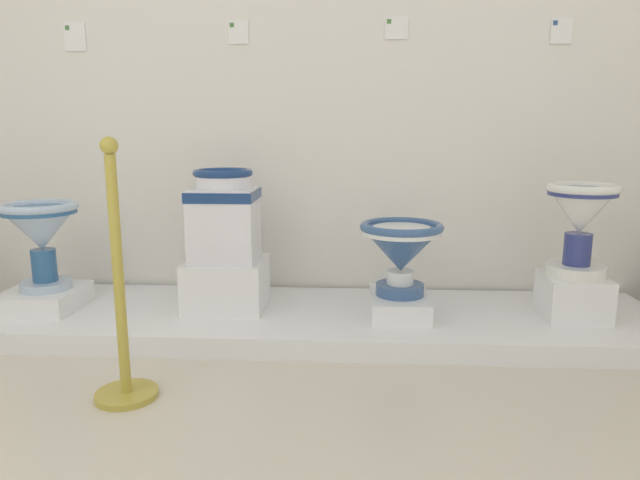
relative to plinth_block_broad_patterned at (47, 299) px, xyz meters
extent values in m
cube|color=white|center=(1.33, 0.51, 1.46)|extent=(4.47, 0.06, 3.21)
cube|color=white|center=(1.33, 0.05, -0.10)|extent=(3.50, 0.83, 0.10)
cube|color=white|center=(0.00, 0.00, 0.00)|extent=(0.32, 0.38, 0.10)
cylinder|color=silver|center=(0.00, 0.00, 0.07)|extent=(0.25, 0.25, 0.04)
cylinder|color=#2D5C8F|center=(0.00, 0.00, 0.18)|extent=(0.12, 0.12, 0.16)
cone|color=silver|center=(0.00, 0.00, 0.37)|extent=(0.36, 0.36, 0.22)
cylinder|color=#2D5C8F|center=(0.00, 0.00, 0.45)|extent=(0.35, 0.35, 0.03)
torus|color=silver|center=(0.00, 0.00, 0.47)|extent=(0.37, 0.37, 0.04)
cylinder|color=#2D5C8F|center=(0.00, 0.00, 0.47)|extent=(0.25, 0.25, 0.01)
cube|color=white|center=(0.91, 0.08, 0.07)|extent=(0.39, 0.37, 0.25)
cube|color=white|center=(0.91, 0.08, 0.38)|extent=(0.32, 0.30, 0.37)
cube|color=navy|center=(0.91, 0.08, 0.53)|extent=(0.33, 0.31, 0.05)
cylinder|color=white|center=(0.91, 0.08, 0.60)|extent=(0.27, 0.27, 0.07)
torus|color=navy|center=(0.91, 0.08, 0.64)|extent=(0.30, 0.30, 0.04)
cube|color=white|center=(1.79, 0.02, 0.00)|extent=(0.28, 0.40, 0.10)
cylinder|color=#395B8C|center=(1.79, 0.02, 0.08)|extent=(0.24, 0.24, 0.06)
cylinder|color=white|center=(1.79, 0.02, 0.14)|extent=(0.13, 0.13, 0.07)
cone|color=#395B8C|center=(1.79, 0.02, 0.28)|extent=(0.40, 0.40, 0.22)
cylinder|color=white|center=(1.79, 0.02, 0.37)|extent=(0.39, 0.39, 0.03)
torus|color=#395B8C|center=(1.79, 0.02, 0.39)|extent=(0.41, 0.41, 0.04)
cylinder|color=white|center=(1.79, 0.02, 0.38)|extent=(0.28, 0.28, 0.01)
cube|color=white|center=(2.62, 0.01, 0.05)|extent=(0.29, 0.28, 0.21)
cylinder|color=white|center=(2.62, 0.01, 0.19)|extent=(0.28, 0.28, 0.06)
cylinder|color=navy|center=(2.62, 0.01, 0.29)|extent=(0.13, 0.13, 0.15)
cone|color=white|center=(2.62, 0.01, 0.47)|extent=(0.32, 0.32, 0.22)
cylinder|color=navy|center=(2.62, 0.01, 0.56)|extent=(0.31, 0.31, 0.03)
torus|color=white|center=(2.62, 0.01, 0.58)|extent=(0.33, 0.33, 0.04)
cylinder|color=navy|center=(2.62, 0.01, 0.58)|extent=(0.22, 0.22, 0.01)
cube|color=white|center=(0.02, 0.48, 1.35)|extent=(0.12, 0.01, 0.15)
cube|color=#5B9E4C|center=(-0.01, 0.48, 1.39)|extent=(0.02, 0.01, 0.02)
cube|color=white|center=(0.93, 0.48, 1.36)|extent=(0.11, 0.01, 0.12)
cube|color=#5B9E4C|center=(0.89, 0.48, 1.40)|extent=(0.02, 0.01, 0.02)
cube|color=white|center=(1.77, 0.48, 1.37)|extent=(0.12, 0.01, 0.11)
cube|color=#5B9E4C|center=(1.73, 0.48, 1.41)|extent=(0.02, 0.01, 0.02)
cube|color=white|center=(2.63, 0.48, 1.35)|extent=(0.11, 0.01, 0.13)
cube|color=#386BAD|center=(2.59, 0.48, 1.39)|extent=(0.02, 0.01, 0.02)
cylinder|color=gold|center=(0.70, -0.74, -0.14)|extent=(0.23, 0.23, 0.02)
cylinder|color=gold|center=(0.70, -0.74, 0.32)|extent=(0.04, 0.04, 0.89)
sphere|color=gold|center=(0.70, -0.74, 0.80)|extent=(0.06, 0.06, 0.06)
camera|label=1|loc=(1.56, -2.70, 0.86)|focal=31.89mm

